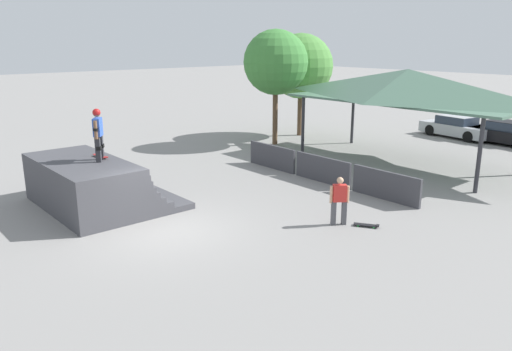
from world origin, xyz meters
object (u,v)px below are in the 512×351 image
Objects in this scene: parked_car_silver at (457,127)px; skater_on_deck at (98,131)px; skateboard_on_ground at (367,225)px; tree_far_back at (301,66)px; skateboard_on_deck at (101,156)px; parked_car_black at (507,133)px; bystander_walking at (339,198)px; tree_beside_pavilion at (276,63)px.

skater_on_deck is at bearing -85.66° from parked_car_silver.
skateboard_on_ground is 0.13× the size of tree_far_back.
skateboard_on_deck is at bearing -86.84° from parked_car_silver.
parked_car_silver is at bearing -172.01° from parked_car_black.
bystander_walking is at bearing 74.82° from skater_on_deck.
bystander_walking is 0.35× the size of parked_car_black.
tree_beside_pavilion is at bearing -87.24° from bystander_walking.
parked_car_black is (9.38, 6.77, -3.50)m from tree_far_back.
skateboard_on_deck is 1.10× the size of skateboard_on_ground.
parked_car_black is at bearing 35.80° from tree_far_back.
tree_far_back is (-5.28, 14.86, 1.43)m from skater_on_deck.
skater_on_deck is 9.22m from skateboard_on_ground.
bystander_walking is 13.12m from tree_beside_pavilion.
skater_on_deck reaches higher than skateboard_on_deck.
skater_on_deck is 0.39× the size of parked_car_silver.
parked_car_black is at bearing 68.35° from skateboard_on_ground.
skateboard_on_deck is 0.55× the size of bystander_walking.
skateboard_on_ground is 0.17× the size of parked_car_silver.
parked_car_silver is 2.82m from parked_car_black.
tree_far_back reaches higher than skateboard_on_deck.
skateboard_on_deck is 0.14× the size of tree_far_back.
tree_beside_pavilion is at bearing 107.73° from skateboard_on_deck.
skateboard_on_deck is 21.93m from parked_car_black.
skateboard_on_deck reaches higher than parked_car_black.
bystander_walking is 0.26× the size of tree_far_back.
tree_beside_pavilion reaches higher than skater_on_deck.
skater_on_deck reaches higher than parked_car_silver.
parked_car_silver is (5.53, 9.61, -3.82)m from tree_beside_pavilion.
tree_far_back is 1.38× the size of parked_car_black.
skateboard_on_deck is at bearing -71.70° from tree_far_back.
bystander_walking is 15.61m from tree_far_back.
bystander_walking is at bearing -40.79° from tree_far_back.
tree_beside_pavilion is at bearing 146.56° from skater_on_deck.
skateboard_on_ground is at bearing 74.62° from skater_on_deck.
skateboard_on_deck reaches higher than skateboard_on_ground.
skater_on_deck is 15.83m from tree_far_back.
skateboard_on_ground is 17.07m from parked_car_silver.
skater_on_deck is at bearing -70.38° from tree_beside_pavilion.
tree_far_back is (-11.56, 9.97, 3.25)m from bystander_walking.
bystander_walking is at bearing -33.61° from tree_beside_pavilion.
skateboard_on_deck is at bearing -96.89° from parked_car_black.
tree_far_back is at bearing -94.42° from bystander_walking.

